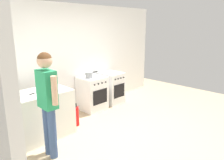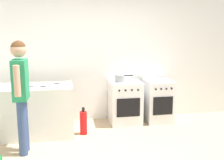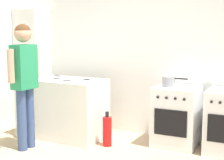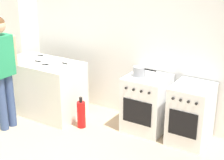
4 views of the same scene
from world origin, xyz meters
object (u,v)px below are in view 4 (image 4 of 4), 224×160
Objects in this scene: oven_right at (191,114)px; fire_extinguisher at (81,114)px; pot at (139,71)px; knife_utility at (38,55)px; knife_bread at (60,62)px; oven_left at (147,103)px; knife_carving at (39,64)px; knife_chef at (33,61)px; person at (2,63)px; larder_cabinet at (21,42)px.

fire_extinguisher is (-1.56, -0.48, -0.21)m from oven_right.
knife_utility is at bearing -176.93° from pot.
knife_bread is at bearing 159.27° from fire_extinguisher.
oven_left is 1.70× the size of fire_extinguisher.
knife_carving is (-0.21, -0.24, 0.00)m from knife_bread.
oven_left is 0.69m from oven_right.
knife_chef is at bearing 158.70° from knife_carving.
knife_bread is 1.10× the size of knife_carving.
knife_bread is at bearing 20.38° from knife_chef.
person is (-1.71, -1.04, 0.12)m from pot.
knife_carving is 1.18m from larder_cabinet.
oven_left is 0.49× the size of person.
pot reaches higher than fire_extinguisher.
person reaches higher than pot.
larder_cabinet reaches higher than knife_carving.
pot is at bearing 16.99° from knife_carving.
pot is 1.91m from knife_utility.
knife_bread is 0.91m from fire_extinguisher.
knife_utility and knife_bread have the same top height.
oven_left is 2.36× the size of pot.
knife_carving is 0.64× the size of fire_extinguisher.
larder_cabinet is at bearing 178.25° from oven_right.
knife_chef is 0.23m from knife_carving.
pot is at bearing -177.16° from oven_right.
oven_right is 0.95m from pot.
knife_carving is at bearing -131.72° from knife_bread.
person is (-0.18, -0.57, 0.14)m from knife_carving.
knife_carving is at bearing 72.24° from person.
knife_chef reaches higher than oven_right.
fire_extinguisher is (-0.75, -0.44, -0.71)m from pot.
knife_carving is (-1.64, -0.51, 0.48)m from oven_left.
knife_chef is 0.96m from larder_cabinet.
oven_right is 2.76m from knife_utility.
knife_utility is 1.38m from fire_extinguisher.
larder_cabinet reaches higher than oven_right.
knife_utility is (-0.17, 0.28, 0.00)m from knife_chef.
pot is 1.03× the size of knife_bread.
knife_carving is at bearing -163.01° from pot.
fire_extinguisher is at bearing -20.73° from knife_bread.
fire_extinguisher is (0.96, 0.60, -0.83)m from person.
knife_utility is (-2.71, -0.14, 0.48)m from oven_right.
knife_chef is 0.16× the size of larder_cabinet.
larder_cabinet reaches higher than knife_chef.
pot reaches higher than knife_chef.
oven_right is 2.73× the size of knife_chef.
knife_carving is 1.03m from fire_extinguisher.
pot is (-0.81, -0.04, 0.50)m from oven_right.
person reaches higher than knife_carving.
oven_right is at bearing 23.23° from person.
knife_carving is (0.38, -0.36, -0.00)m from knife_utility.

